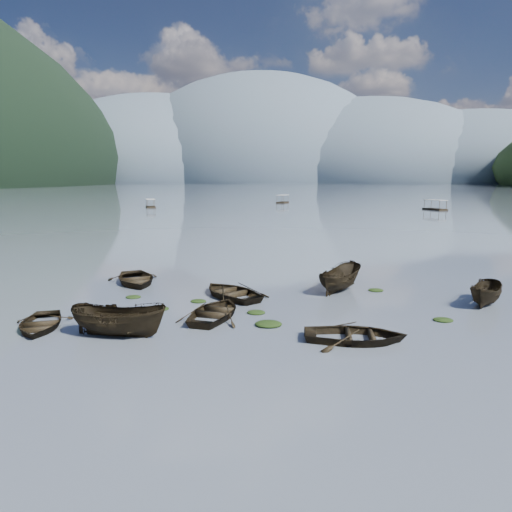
# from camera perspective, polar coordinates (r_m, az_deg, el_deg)

# --- Properties ---
(ground_plane) EXTENTS (2400.00, 2400.00, 0.00)m
(ground_plane) POSITION_cam_1_polar(r_m,az_deg,el_deg) (19.09, -2.88, -11.99)
(ground_plane) COLOR slate
(haze_mtn_a) EXTENTS (520.00, 520.00, 280.00)m
(haze_mtn_a) POSITION_cam_1_polar(r_m,az_deg,el_deg) (954.39, -11.62, 8.97)
(haze_mtn_a) COLOR #475666
(haze_mtn_a) RESTS_ON ground
(haze_mtn_b) EXTENTS (520.00, 520.00, 340.00)m
(haze_mtn_b) POSITION_cam_1_polar(r_m,az_deg,el_deg) (919.74, 0.60, 9.15)
(haze_mtn_b) COLOR #475666
(haze_mtn_b) RESTS_ON ground
(haze_mtn_c) EXTENTS (520.00, 520.00, 260.00)m
(haze_mtn_c) POSITION_cam_1_polar(r_m,az_deg,el_deg) (927.90, 13.17, 8.90)
(haze_mtn_c) COLOR #475666
(haze_mtn_c) RESTS_ON ground
(haze_mtn_d) EXTENTS (520.00, 520.00, 220.00)m
(haze_mtn_d) POSITION_cam_1_polar(r_m,az_deg,el_deg) (971.06, 23.84, 8.37)
(haze_mtn_d) COLOR #475666
(haze_mtn_d) RESTS_ON ground
(rowboat_0) EXTENTS (3.91, 4.62, 0.81)m
(rowboat_0) POSITION_cam_1_polar(r_m,az_deg,el_deg) (24.32, -25.37, -8.13)
(rowboat_0) COLOR black
(rowboat_0) RESTS_ON ground
(rowboat_1) EXTENTS (4.03, 5.04, 0.93)m
(rowboat_1) POSITION_cam_1_polar(r_m,az_deg,el_deg) (23.83, -5.09, -7.57)
(rowboat_1) COLOR black
(rowboat_1) RESTS_ON ground
(rowboat_2) EXTENTS (4.70, 2.14, 1.76)m
(rowboat_2) POSITION_cam_1_polar(r_m,az_deg,el_deg) (21.87, -16.69, -9.54)
(rowboat_2) COLOR black
(rowboat_2) RESTS_ON ground
(rowboat_3) EXTENTS (5.72, 5.82, 0.99)m
(rowboat_3) POSITION_cam_1_polar(r_m,az_deg,el_deg) (27.73, -3.07, -5.08)
(rowboat_3) COLOR black
(rowboat_3) RESTS_ON ground
(rowboat_4) EXTENTS (4.54, 3.29, 0.93)m
(rowboat_4) POSITION_cam_1_polar(r_m,az_deg,el_deg) (20.80, 12.30, -10.35)
(rowboat_4) COLOR black
(rowboat_4) RESTS_ON ground
(rowboat_5) EXTENTS (3.32, 4.10, 1.51)m
(rowboat_5) POSITION_cam_1_polar(r_m,az_deg,el_deg) (29.12, 26.77, -5.40)
(rowboat_5) COLOR black
(rowboat_5) RESTS_ON ground
(rowboat_6) EXTENTS (5.36, 5.98, 1.02)m
(rowboat_6) POSITION_cam_1_polar(r_m,az_deg,el_deg) (32.19, -14.80, -3.32)
(rowboat_6) COLOR black
(rowboat_6) RESTS_ON ground
(rowboat_8) EXTENTS (3.84, 4.92, 1.80)m
(rowboat_8) POSITION_cam_1_polar(r_m,az_deg,el_deg) (29.72, 10.39, -4.22)
(rowboat_8) COLOR black
(rowboat_8) RESTS_ON ground
(weed_clump_0) EXTENTS (1.17, 0.96, 0.25)m
(weed_clump_0) POSITION_cam_1_polar(r_m,az_deg,el_deg) (23.47, -18.36, -8.31)
(weed_clump_0) COLOR black
(weed_clump_0) RESTS_ON ground
(weed_clump_1) EXTENTS (1.01, 0.81, 0.22)m
(weed_clump_1) POSITION_cam_1_polar(r_m,az_deg,el_deg) (25.53, -11.93, -6.57)
(weed_clump_1) COLOR black
(weed_clump_1) RESTS_ON ground
(weed_clump_2) EXTENTS (1.33, 1.06, 0.29)m
(weed_clump_2) POSITION_cam_1_polar(r_m,az_deg,el_deg) (22.37, 1.57, -8.69)
(weed_clump_2) COLOR black
(weed_clump_2) RESTS_ON ground
(weed_clump_3) EXTENTS (0.97, 0.82, 0.21)m
(weed_clump_3) POSITION_cam_1_polar(r_m,az_deg,el_deg) (24.32, 0.02, -7.18)
(weed_clump_3) COLOR black
(weed_clump_3) RESTS_ON ground
(weed_clump_4) EXTENTS (0.99, 0.79, 0.21)m
(weed_clump_4) POSITION_cam_1_polar(r_m,az_deg,el_deg) (24.93, 22.34, -7.50)
(weed_clump_4) COLOR black
(weed_clump_4) RESTS_ON ground
(weed_clump_5) EXTENTS (0.93, 0.75, 0.20)m
(weed_clump_5) POSITION_cam_1_polar(r_m,az_deg,el_deg) (28.41, -15.09, -5.04)
(weed_clump_5) COLOR black
(weed_clump_5) RESTS_ON ground
(weed_clump_6) EXTENTS (0.92, 0.77, 0.19)m
(weed_clump_6) POSITION_cam_1_polar(r_m,az_deg,el_deg) (26.74, -7.23, -5.70)
(weed_clump_6) COLOR black
(weed_clump_6) RESTS_ON ground
(weed_clump_7) EXTENTS (0.97, 0.78, 0.21)m
(weed_clump_7) POSITION_cam_1_polar(r_m,az_deg,el_deg) (30.03, 14.75, -4.25)
(weed_clump_7) COLOR black
(weed_clump_7) RESTS_ON ground
(pontoon_left) EXTENTS (3.97, 5.71, 2.02)m
(pontoon_left) POSITION_cam_1_polar(r_m,az_deg,el_deg) (118.11, -13.03, 5.94)
(pontoon_left) COLOR black
(pontoon_left) RESTS_ON ground
(pontoon_centre) EXTENTS (3.90, 6.37, 2.28)m
(pontoon_centre) POSITION_cam_1_polar(r_m,az_deg,el_deg) (137.46, 3.34, 6.64)
(pontoon_centre) COLOR black
(pontoon_centre) RESTS_ON ground
(pontoon_right) EXTENTS (4.54, 6.33, 2.24)m
(pontoon_right) POSITION_cam_1_polar(r_m,az_deg,el_deg) (113.37, 21.46, 5.38)
(pontoon_right) COLOR black
(pontoon_right) RESTS_ON ground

